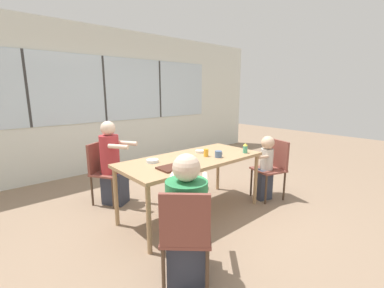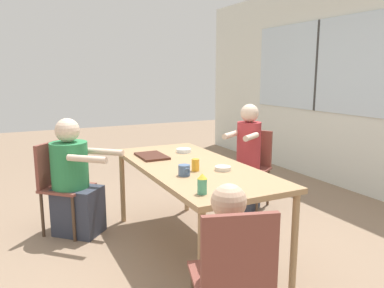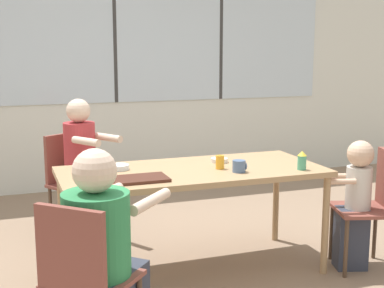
# 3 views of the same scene
# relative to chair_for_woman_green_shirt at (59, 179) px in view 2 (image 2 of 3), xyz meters

# --- Properties ---
(ground_plane) EXTENTS (16.00, 16.00, 0.00)m
(ground_plane) POSITION_rel_chair_for_woman_green_shirt_xyz_m (0.92, 0.98, -0.53)
(ground_plane) COLOR #8C725B
(dining_table) EXTENTS (1.86, 0.83, 0.76)m
(dining_table) POSITION_rel_chair_for_woman_green_shirt_xyz_m (0.92, 0.98, 0.18)
(dining_table) COLOR tan
(dining_table) RESTS_ON ground_plane
(chair_for_woman_green_shirt) EXTENTS (0.57, 0.57, 0.88)m
(chair_for_woman_green_shirt) POSITION_rel_chair_for_woman_green_shirt_xyz_m (0.00, 0.00, 0.00)
(chair_for_woman_green_shirt) COLOR brown
(chair_for_woman_green_shirt) RESTS_ON ground_plane
(chair_for_man_blue_shirt) EXTENTS (0.55, 0.55, 0.88)m
(chair_for_man_blue_shirt) POSITION_rel_chair_for_woman_green_shirt_xyz_m (0.20, 2.11, 0.00)
(chair_for_man_blue_shirt) COLOR brown
(chair_for_man_blue_shirt) RESTS_ON ground_plane
(chair_for_toddler) EXTENTS (0.50, 0.50, 0.88)m
(chair_for_toddler) POSITION_rel_chair_for_woman_green_shirt_xyz_m (2.20, 0.59, 0.00)
(chair_for_toddler) COLOR brown
(chair_for_toddler) RESTS_ON ground_plane
(person_woman_green_shirt) EXTENTS (0.68, 0.69, 1.12)m
(person_woman_green_shirt) POSITION_rel_chair_for_woman_green_shirt_xyz_m (0.12, 0.12, -0.03)
(person_woman_green_shirt) COLOR #333847
(person_woman_green_shirt) RESTS_ON ground_plane
(person_man_blue_shirt) EXTENTS (0.48, 0.55, 1.20)m
(person_man_blue_shirt) POSITION_rel_chair_for_woman_green_shirt_xyz_m (0.29, 1.98, 0.03)
(person_man_blue_shirt) COLOR #333847
(person_man_blue_shirt) RESTS_ON ground_plane
(person_toddler) EXTENTS (0.37, 0.27, 0.96)m
(person_toddler) POSITION_rel_chair_for_woman_green_shirt_xyz_m (2.06, 0.63, -0.05)
(person_toddler) COLOR #333847
(person_toddler) RESTS_ON ground_plane
(food_tray_dark) EXTENTS (0.36, 0.23, 0.02)m
(food_tray_dark) POSITION_rel_chair_for_woman_green_shirt_xyz_m (0.49, 0.78, 0.25)
(food_tray_dark) COLOR #472319
(food_tray_dark) RESTS_ON dining_table
(coffee_mug) EXTENTS (0.10, 0.09, 0.08)m
(coffee_mug) POSITION_rel_chair_for_woman_green_shirt_xyz_m (1.20, 0.78, 0.28)
(coffee_mug) COLOR slate
(coffee_mug) RESTS_ON dining_table
(sippy_cup) EXTENTS (0.07, 0.07, 0.14)m
(sippy_cup) POSITION_rel_chair_for_woman_green_shirt_xyz_m (1.64, 0.70, 0.31)
(sippy_cup) COLOR #4CA57F
(sippy_cup) RESTS_ON dining_table
(juice_glass) EXTENTS (0.06, 0.06, 0.10)m
(juice_glass) POSITION_rel_chair_for_woman_green_shirt_xyz_m (1.11, 0.92, 0.29)
(juice_glass) COLOR gold
(juice_glass) RESTS_ON dining_table
(bowl_white_shallow) EXTENTS (0.13, 0.13, 0.03)m
(bowl_white_shallow) POSITION_rel_chair_for_woman_green_shirt_xyz_m (1.19, 1.12, 0.25)
(bowl_white_shallow) COLOR silver
(bowl_white_shallow) RESTS_ON dining_table
(bowl_cereal) EXTENTS (0.14, 0.14, 0.04)m
(bowl_cereal) POSITION_rel_chair_for_woman_green_shirt_xyz_m (0.43, 1.13, 0.26)
(bowl_cereal) COLOR silver
(bowl_cereal) RESTS_ON dining_table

